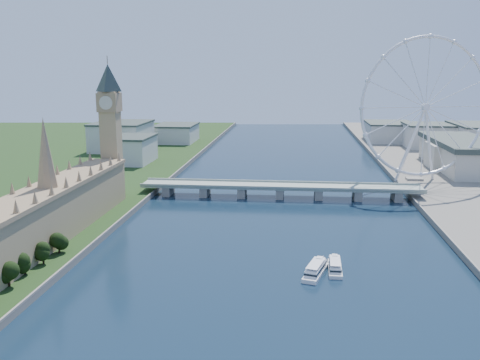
# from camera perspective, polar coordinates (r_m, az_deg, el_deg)

# --- Properties ---
(parliament_range) EXTENTS (24.00, 200.00, 70.00)m
(parliament_range) POSITION_cam_1_polar(r_m,az_deg,el_deg) (324.93, -19.64, -3.29)
(parliament_range) COLOR tan
(parliament_range) RESTS_ON ground
(big_ben) EXTENTS (20.02, 20.02, 110.00)m
(big_ben) POSITION_cam_1_polar(r_m,az_deg,el_deg) (415.91, -13.72, 6.90)
(big_ben) COLOR tan
(big_ben) RESTS_ON ground
(westminster_bridge) EXTENTS (220.00, 22.00, 9.50)m
(westminster_bridge) POSITION_cam_1_polar(r_m,az_deg,el_deg) (422.88, 4.30, -0.95)
(westminster_bridge) COLOR gray
(westminster_bridge) RESTS_ON ground
(london_eye) EXTENTS (113.60, 39.12, 124.30)m
(london_eye) POSITION_cam_1_polar(r_m,az_deg,el_deg) (481.32, 19.16, 7.30)
(london_eye) COLOR silver
(london_eye) RESTS_ON ground
(county_hall) EXTENTS (54.00, 144.00, 35.00)m
(county_hall) POSITION_cam_1_polar(r_m,az_deg,el_deg) (575.40, 22.39, 0.88)
(county_hall) COLOR beige
(county_hall) RESTS_ON ground
(city_skyline) EXTENTS (505.00, 280.00, 32.00)m
(city_skyline) POSITION_cam_1_polar(r_m,az_deg,el_deg) (678.28, 8.29, 4.58)
(city_skyline) COLOR beige
(city_skyline) RESTS_ON ground
(tour_boat_near) EXTENTS (15.27, 30.30, 6.48)m
(tour_boat_near) POSITION_cam_1_polar(r_m,az_deg,el_deg) (268.46, 8.04, -9.96)
(tour_boat_near) COLOR white
(tour_boat_near) RESTS_ON ground
(tour_boat_far) EXTENTS (7.74, 27.25, 5.95)m
(tour_boat_far) POSITION_cam_1_polar(r_m,az_deg,el_deg) (274.97, 10.09, -9.50)
(tour_boat_far) COLOR silver
(tour_boat_far) RESTS_ON ground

